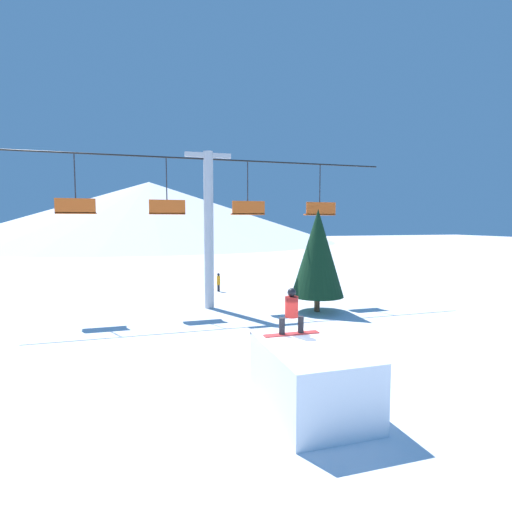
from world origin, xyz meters
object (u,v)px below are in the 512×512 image
snowboarder (292,312)px  pine_tree_near (318,253)px  snow_ramp (311,378)px  distant_skier (219,281)px

snowboarder → pine_tree_near: 10.10m
snow_ramp → distant_skier: snow_ramp is taller
snow_ramp → distant_skier: (1.21, 17.14, -0.14)m
pine_tree_near → snow_ramp: bearing=-116.4°
snowboarder → snow_ramp: bearing=-84.2°
snow_ramp → snowboarder: size_ratio=2.12×
snow_ramp → snowboarder: snowboarder is taller
snow_ramp → snowboarder: (-0.11, 1.05, 1.41)m
snowboarder → pine_tree_near: pine_tree_near is taller
snow_ramp → distant_skier: 17.19m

